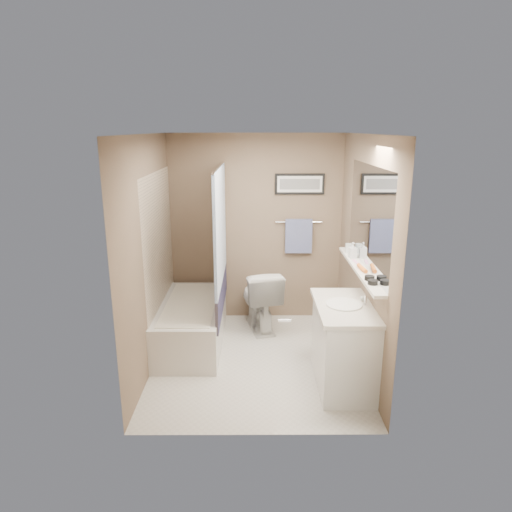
{
  "coord_description": "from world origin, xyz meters",
  "views": [
    {
      "loc": [
        -0.02,
        -4.49,
        2.46
      ],
      "look_at": [
        0.0,
        0.15,
        1.15
      ],
      "focal_mm": 32.0,
      "sensor_mm": 36.0,
      "label": 1
    }
  ],
  "objects_px": {
    "vanity": "(344,347)",
    "hair_brush_front": "(362,268)",
    "toilet": "(260,298)",
    "glass_jar": "(349,248)",
    "soap_bottle": "(353,250)",
    "bathtub": "(192,324)",
    "candle_bowl_far": "(369,278)",
    "candle_bowl_near": "(373,282)"
  },
  "relations": [
    {
      "from": "candle_bowl_near",
      "to": "hair_brush_front",
      "type": "distance_m",
      "value": 0.41
    },
    {
      "from": "vanity",
      "to": "hair_brush_front",
      "type": "bearing_deg",
      "value": 49.73
    },
    {
      "from": "candle_bowl_far",
      "to": "soap_bottle",
      "type": "relative_size",
      "value": 0.54
    },
    {
      "from": "bathtub",
      "to": "toilet",
      "type": "bearing_deg",
      "value": 29.24
    },
    {
      "from": "toilet",
      "to": "glass_jar",
      "type": "bearing_deg",
      "value": 142.33
    },
    {
      "from": "bathtub",
      "to": "candle_bowl_far",
      "type": "bearing_deg",
      "value": -28.13
    },
    {
      "from": "candle_bowl_far",
      "to": "hair_brush_front",
      "type": "height_order",
      "value": "hair_brush_front"
    },
    {
      "from": "toilet",
      "to": "candle_bowl_near",
      "type": "height_order",
      "value": "candle_bowl_near"
    },
    {
      "from": "bathtub",
      "to": "toilet",
      "type": "relative_size",
      "value": 1.9
    },
    {
      "from": "vanity",
      "to": "soap_bottle",
      "type": "height_order",
      "value": "soap_bottle"
    },
    {
      "from": "soap_bottle",
      "to": "candle_bowl_near",
      "type": "bearing_deg",
      "value": -90.0
    },
    {
      "from": "candle_bowl_far",
      "to": "toilet",
      "type": "bearing_deg",
      "value": 124.92
    },
    {
      "from": "candle_bowl_near",
      "to": "candle_bowl_far",
      "type": "distance_m",
      "value": 0.12
    },
    {
      "from": "vanity",
      "to": "candle_bowl_far",
      "type": "distance_m",
      "value": 0.76
    },
    {
      "from": "bathtub",
      "to": "glass_jar",
      "type": "bearing_deg",
      "value": -0.13
    },
    {
      "from": "hair_brush_front",
      "to": "soap_bottle",
      "type": "height_order",
      "value": "soap_bottle"
    },
    {
      "from": "glass_jar",
      "to": "hair_brush_front",
      "type": "bearing_deg",
      "value": -90.0
    },
    {
      "from": "candle_bowl_far",
      "to": "glass_jar",
      "type": "distance_m",
      "value": 0.95
    },
    {
      "from": "vanity",
      "to": "candle_bowl_near",
      "type": "xyz_separation_m",
      "value": [
        0.19,
        -0.19,
        0.73
      ]
    },
    {
      "from": "vanity",
      "to": "soap_bottle",
      "type": "relative_size",
      "value": 5.44
    },
    {
      "from": "vanity",
      "to": "soap_bottle",
      "type": "bearing_deg",
      "value": 74.45
    },
    {
      "from": "hair_brush_front",
      "to": "candle_bowl_far",
      "type": "bearing_deg",
      "value": -90.0
    },
    {
      "from": "toilet",
      "to": "vanity",
      "type": "xyz_separation_m",
      "value": [
        0.8,
        -1.33,
        0.01
      ]
    },
    {
      "from": "bathtub",
      "to": "hair_brush_front",
      "type": "relative_size",
      "value": 6.82
    },
    {
      "from": "candle_bowl_far",
      "to": "glass_jar",
      "type": "xyz_separation_m",
      "value": [
        0.0,
        0.95,
        0.03
      ]
    },
    {
      "from": "bathtub",
      "to": "candle_bowl_far",
      "type": "xyz_separation_m",
      "value": [
        1.79,
        -0.97,
        0.89
      ]
    },
    {
      "from": "toilet",
      "to": "glass_jar",
      "type": "xyz_separation_m",
      "value": [
        0.98,
        -0.46,
        0.77
      ]
    },
    {
      "from": "candle_bowl_near",
      "to": "glass_jar",
      "type": "relative_size",
      "value": 0.9
    },
    {
      "from": "hair_brush_front",
      "to": "glass_jar",
      "type": "bearing_deg",
      "value": 90.0
    },
    {
      "from": "bathtub",
      "to": "toilet",
      "type": "height_order",
      "value": "toilet"
    },
    {
      "from": "candle_bowl_far",
      "to": "glass_jar",
      "type": "height_order",
      "value": "glass_jar"
    },
    {
      "from": "toilet",
      "to": "vanity",
      "type": "bearing_deg",
      "value": 108.12
    },
    {
      "from": "vanity",
      "to": "hair_brush_front",
      "type": "xyz_separation_m",
      "value": [
        0.19,
        0.22,
        0.74
      ]
    },
    {
      "from": "glass_jar",
      "to": "bathtub",
      "type": "bearing_deg",
      "value": 179.56
    },
    {
      "from": "vanity",
      "to": "candle_bowl_far",
      "type": "xyz_separation_m",
      "value": [
        0.19,
        -0.07,
        0.73
      ]
    },
    {
      "from": "bathtub",
      "to": "vanity",
      "type": "relative_size",
      "value": 1.67
    },
    {
      "from": "bathtub",
      "to": "candle_bowl_near",
      "type": "xyz_separation_m",
      "value": [
        1.79,
        -1.08,
        0.89
      ]
    },
    {
      "from": "hair_brush_front",
      "to": "soap_bottle",
      "type": "distance_m",
      "value": 0.46
    },
    {
      "from": "bathtub",
      "to": "vanity",
      "type": "distance_m",
      "value": 1.84
    },
    {
      "from": "toilet",
      "to": "hair_brush_front",
      "type": "relative_size",
      "value": 3.58
    },
    {
      "from": "toilet",
      "to": "soap_bottle",
      "type": "relative_size",
      "value": 4.77
    },
    {
      "from": "candle_bowl_near",
      "to": "hair_brush_front",
      "type": "xyz_separation_m",
      "value": [
        0.0,
        0.41,
        0.0
      ]
    }
  ]
}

